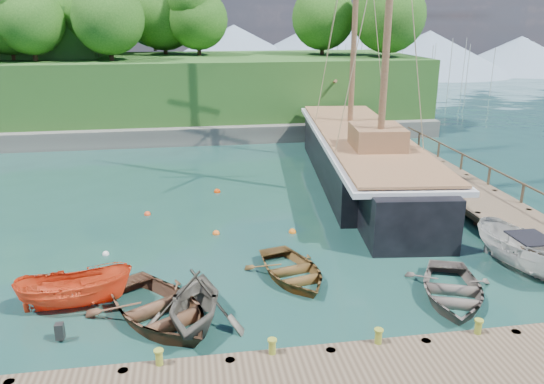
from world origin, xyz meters
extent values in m
plane|color=#173834|center=(0.00, 0.00, 0.00)|extent=(160.00, 160.00, 0.00)
cube|color=#4B3B2C|center=(2.00, -6.50, 0.54)|extent=(20.00, 3.20, 0.12)
cube|color=#2F271B|center=(2.00, -6.50, 0.38)|extent=(20.00, 3.20, 0.20)
cube|color=#4B3B2C|center=(11.50, 7.00, 0.54)|extent=(3.20, 24.00, 0.12)
cube|color=#2F271B|center=(11.50, 7.00, 0.38)|extent=(3.20, 24.00, 0.20)
cylinder|color=#2F271B|center=(10.20, 18.70, 0.05)|extent=(0.28, 0.28, 1.10)
cylinder|color=#2F271B|center=(12.80, 18.70, 0.05)|extent=(0.28, 0.28, 1.10)
cylinder|color=olive|center=(-4.00, -5.10, 0.00)|extent=(0.26, 0.26, 0.45)
cylinder|color=olive|center=(-1.00, -5.10, 0.00)|extent=(0.26, 0.26, 0.45)
cylinder|color=olive|center=(2.00, -5.10, 0.00)|extent=(0.26, 0.26, 0.45)
cylinder|color=olive|center=(5.00, -5.10, 0.00)|extent=(0.26, 0.26, 0.45)
imported|color=brown|center=(-4.18, -1.90, 0.00)|extent=(5.65, 6.13, 1.04)
imported|color=#58544A|center=(-3.02, -2.46, 0.00)|extent=(3.81, 4.23, 1.96)
imported|color=brown|center=(0.61, 0.21, 0.00)|extent=(3.74, 4.59, 0.84)
imported|color=#5D544D|center=(5.76, -2.14, 0.00)|extent=(4.35, 5.08, 0.89)
imported|color=#EF4B20|center=(-6.94, -0.65, 0.00)|extent=(3.89, 1.68, 1.47)
imported|color=silver|center=(9.51, -0.73, 0.00)|extent=(3.03, 5.03, 1.82)
cube|color=black|center=(7.19, 12.12, 0.83)|extent=(6.88, 16.26, 3.28)
cube|color=black|center=(8.34, 22.20, 0.83)|extent=(3.36, 5.25, 2.95)
cube|color=black|center=(6.17, 3.16, 0.83)|extent=(4.02, 4.44, 3.12)
cube|color=silver|center=(7.19, 12.12, 2.41)|extent=(7.50, 21.20, 0.25)
cube|color=brown|center=(7.19, 12.12, 2.66)|extent=(6.99, 20.70, 0.12)
cube|color=brown|center=(6.81, 8.76, 3.26)|extent=(2.89, 3.27, 1.20)
cylinder|color=brown|center=(8.76, 25.80, 3.86)|extent=(1.02, 6.88, 1.69)
sphere|color=silver|center=(-6.53, 3.43, 0.00)|extent=(0.28, 0.28, 0.28)
sphere|color=orange|center=(-1.94, 4.88, 0.00)|extent=(0.32, 0.32, 0.32)
sphere|color=orange|center=(1.48, 4.49, 0.00)|extent=(0.34, 0.34, 0.34)
sphere|color=white|center=(4.35, 5.94, 0.00)|extent=(0.32, 0.32, 0.32)
sphere|color=#F0491D|center=(-5.13, 7.84, 0.00)|extent=(0.33, 0.33, 0.33)
sphere|color=#DF3E07|center=(-1.52, 10.82, 0.00)|extent=(0.37, 0.37, 0.37)
cube|color=#474744|center=(-8.00, 24.00, 0.60)|extent=(50.00, 4.00, 1.40)
cube|color=#28491C|center=(-8.00, 30.00, 3.00)|extent=(50.00, 14.00, 6.00)
cylinder|color=#382616|center=(-16.10, 28.11, 6.70)|extent=(0.36, 0.36, 1.40)
sphere|color=#1A4B13|center=(-16.10, 28.11, 9.10)|extent=(5.42, 5.42, 5.42)
cylinder|color=#382616|center=(-14.18, 26.81, 6.70)|extent=(0.36, 0.36, 1.40)
sphere|color=#1A4B13|center=(-14.18, 26.81, 8.96)|extent=(5.02, 5.02, 5.02)
cylinder|color=#382616|center=(13.91, 26.65, 6.70)|extent=(0.36, 0.36, 1.40)
sphere|color=#1A4B13|center=(13.91, 26.65, 9.30)|extent=(6.00, 6.00, 6.00)
cylinder|color=#382616|center=(-1.61, 31.21, 6.70)|extent=(0.36, 0.36, 1.40)
sphere|color=#1A4B13|center=(-1.61, 31.21, 9.00)|extent=(5.13, 5.13, 5.13)
cylinder|color=#382616|center=(-10.15, 30.20, 6.70)|extent=(0.36, 0.36, 1.40)
sphere|color=#1A4B13|center=(-10.15, 30.20, 9.24)|extent=(5.82, 5.82, 5.82)
cylinder|color=#382616|center=(-4.58, 33.35, 6.70)|extent=(0.36, 0.36, 1.40)
sphere|color=#1A4B13|center=(-4.58, 33.35, 9.32)|extent=(6.05, 6.05, 6.05)
cylinder|color=#382616|center=(14.09, 27.65, 6.70)|extent=(0.36, 0.36, 1.40)
sphere|color=#1A4B13|center=(14.09, 27.65, 8.87)|extent=(4.77, 4.77, 4.77)
cylinder|color=#382616|center=(-8.51, 26.55, 6.70)|extent=(0.36, 0.36, 1.40)
sphere|color=#1A4B13|center=(-8.51, 26.55, 9.11)|extent=(5.47, 5.47, 5.47)
cylinder|color=#382616|center=(9.27, 30.39, 6.70)|extent=(0.36, 0.36, 1.40)
sphere|color=#1A4B13|center=(9.27, 30.39, 9.14)|extent=(5.55, 5.55, 5.55)
cylinder|color=#382616|center=(-10.01, 37.76, 6.70)|extent=(0.36, 0.36, 1.40)
sphere|color=#1A4B13|center=(-10.01, 37.76, 9.39)|extent=(6.25, 6.25, 6.25)
cylinder|color=#382616|center=(-17.91, 31.40, 6.70)|extent=(0.36, 0.36, 1.40)
cylinder|color=#382616|center=(-5.73, 38.37, 6.70)|extent=(0.36, 0.36, 1.40)
sphere|color=#1A4B13|center=(-5.73, 38.37, 9.26)|extent=(5.89, 5.89, 5.89)
cylinder|color=#382616|center=(-11.90, 31.02, 6.70)|extent=(0.36, 0.36, 1.40)
sphere|color=#1A4B13|center=(-11.90, 31.02, 9.33)|extent=(6.08, 6.08, 6.08)
cone|color=#728CA5|center=(20.00, 70.00, 4.50)|extent=(36.00, 36.00, 9.00)
cone|color=#728CA5|center=(38.00, 70.00, 3.50)|extent=(28.00, 28.00, 7.00)
cone|color=#728CA5|center=(5.00, 70.00, 4.00)|extent=(32.00, 32.00, 8.00)
cone|color=#728CA5|center=(-30.00, 70.00, 5.00)|extent=(40.00, 40.00, 10.00)
cone|color=#728CA5|center=(55.00, 70.00, 3.00)|extent=(24.00, 24.00, 6.00)
camera|label=1|loc=(-2.96, -17.18, 9.29)|focal=35.00mm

